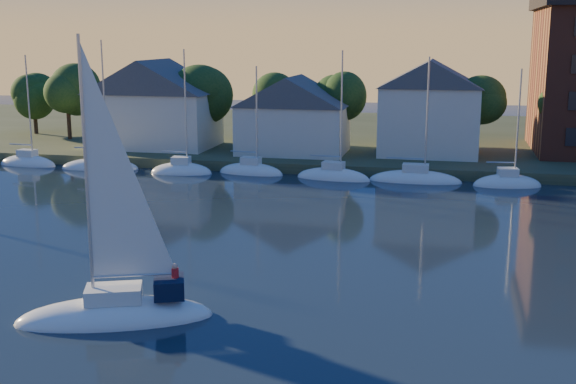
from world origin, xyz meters
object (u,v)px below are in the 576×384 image
(clubhouse_west, at_px, (155,102))
(hero_sailboat, at_px, (118,308))
(clubhouse_east, at_px, (430,106))
(clubhouse_centre, at_px, (294,114))

(clubhouse_west, xyz_separation_m, hero_sailboat, (17.24, -45.80, -5.34))
(clubhouse_west, distance_m, clubhouse_east, 30.02)
(clubhouse_west, xyz_separation_m, clubhouse_centre, (16.00, -1.00, -0.80))
(clubhouse_east, bearing_deg, clubhouse_centre, -171.87)
(clubhouse_east, distance_m, hero_sailboat, 48.81)
(clubhouse_centre, bearing_deg, clubhouse_east, 8.13)
(clubhouse_west, distance_m, hero_sailboat, 49.23)
(clubhouse_west, relative_size, clubhouse_east, 1.30)
(clubhouse_centre, relative_size, clubhouse_east, 1.10)
(clubhouse_centre, height_order, clubhouse_east, clubhouse_east)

